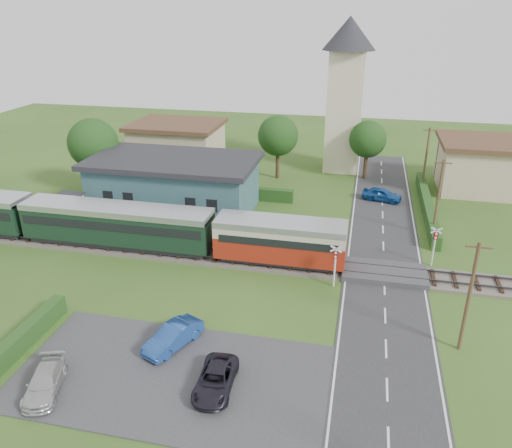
% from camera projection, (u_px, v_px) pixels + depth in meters
% --- Properties ---
extents(ground, '(120.00, 120.00, 0.00)m').
position_uv_depth(ground, '(249.00, 274.00, 37.70)').
color(ground, '#2D4C19').
extents(railway_track, '(76.00, 3.20, 0.49)m').
position_uv_depth(railway_track, '(255.00, 261.00, 39.44)').
color(railway_track, '#4C443D').
rests_on(railway_track, ground).
extents(road, '(6.00, 70.00, 0.05)m').
position_uv_depth(road, '(384.00, 289.00, 35.69)').
color(road, '#28282B').
rests_on(road, ground).
extents(car_park, '(17.00, 9.00, 0.08)m').
position_uv_depth(car_park, '(172.00, 376.00, 27.26)').
color(car_park, '#333335').
rests_on(car_park, ground).
extents(crossing_deck, '(6.20, 3.40, 0.45)m').
position_uv_depth(crossing_deck, '(384.00, 273.00, 37.40)').
color(crossing_deck, '#333335').
rests_on(crossing_deck, ground).
extents(platform, '(30.00, 3.00, 0.45)m').
position_uv_depth(platform, '(153.00, 231.00, 44.24)').
color(platform, gray).
rests_on(platform, ground).
extents(equipment_hut, '(2.30, 2.30, 2.55)m').
position_uv_depth(equipment_hut, '(69.00, 208.00, 45.22)').
color(equipment_hut, beige).
rests_on(equipment_hut, platform).
extents(station_building, '(16.00, 9.00, 5.30)m').
position_uv_depth(station_building, '(175.00, 184.00, 48.43)').
color(station_building, '#2A5561').
rests_on(station_building, ground).
extents(train, '(43.20, 2.90, 3.40)m').
position_uv_depth(train, '(82.00, 221.00, 41.54)').
color(train, '#232328').
rests_on(train, ground).
extents(church_tower, '(6.00, 6.00, 17.60)m').
position_uv_depth(church_tower, '(346.00, 84.00, 57.60)').
color(church_tower, beige).
rests_on(church_tower, ground).
extents(house_west, '(10.80, 8.80, 5.50)m').
position_uv_depth(house_west, '(178.00, 144.00, 61.89)').
color(house_west, tan).
rests_on(house_west, ground).
extents(house_east, '(8.80, 8.80, 5.50)m').
position_uv_depth(house_east, '(479.00, 164.00, 54.03)').
color(house_east, tan).
rests_on(house_east, ground).
extents(hedge_carpark, '(0.80, 9.00, 1.20)m').
position_uv_depth(hedge_carpark, '(17.00, 344.00, 28.92)').
color(hedge_carpark, '#193814').
rests_on(hedge_carpark, ground).
extents(hedge_roadside, '(0.80, 18.00, 1.20)m').
position_uv_depth(hedge_roadside, '(427.00, 206.00, 48.92)').
color(hedge_roadside, '#193814').
rests_on(hedge_roadside, ground).
extents(hedge_station, '(22.00, 0.80, 1.30)m').
position_uv_depth(hedge_station, '(191.00, 189.00, 53.27)').
color(hedge_station, '#193814').
rests_on(hedge_station, ground).
extents(tree_a, '(5.20, 5.20, 8.00)m').
position_uv_depth(tree_a, '(93.00, 144.00, 52.02)').
color(tree_a, '#332316').
rests_on(tree_a, ground).
extents(tree_b, '(4.60, 4.60, 7.34)m').
position_uv_depth(tree_b, '(278.00, 136.00, 56.62)').
color(tree_b, '#332316').
rests_on(tree_b, ground).
extents(tree_c, '(4.20, 4.20, 6.78)m').
position_uv_depth(tree_c, '(368.00, 139.00, 56.56)').
color(tree_c, '#332316').
rests_on(tree_c, ground).
extents(utility_pole_b, '(1.40, 0.22, 7.00)m').
position_uv_depth(utility_pole_b, '(469.00, 296.00, 28.05)').
color(utility_pole_b, '#473321').
rests_on(utility_pole_b, ground).
extents(utility_pole_c, '(1.40, 0.22, 7.00)m').
position_uv_depth(utility_pole_c, '(438.00, 198.00, 42.34)').
color(utility_pole_c, '#473321').
rests_on(utility_pole_c, ground).
extents(utility_pole_d, '(1.40, 0.22, 7.00)m').
position_uv_depth(utility_pole_d, '(426.00, 159.00, 53.06)').
color(utility_pole_d, '#473321').
rests_on(utility_pole_d, ground).
extents(crossing_signal_near, '(0.84, 0.28, 3.28)m').
position_uv_depth(crossing_signal_near, '(335.00, 260.00, 35.20)').
color(crossing_signal_near, silver).
rests_on(crossing_signal_near, ground).
extents(crossing_signal_far, '(0.84, 0.28, 3.28)m').
position_uv_depth(crossing_signal_far, '(435.00, 241.00, 38.05)').
color(crossing_signal_far, silver).
rests_on(crossing_signal_far, ground).
extents(streetlamp_west, '(0.30, 0.30, 5.15)m').
position_uv_depth(streetlamp_west, '(106.00, 149.00, 58.72)').
color(streetlamp_west, '#3F3F47').
rests_on(streetlamp_west, ground).
extents(streetlamp_east, '(0.30, 0.30, 5.15)m').
position_uv_depth(streetlamp_east, '(438.00, 153.00, 57.41)').
color(streetlamp_east, '#3F3F47').
rests_on(streetlamp_east, ground).
extents(car_on_road, '(4.27, 2.45, 1.37)m').
position_uv_depth(car_on_road, '(382.00, 194.00, 51.45)').
color(car_on_road, navy).
rests_on(car_on_road, road).
extents(car_park_blue, '(2.86, 4.26, 1.33)m').
position_uv_depth(car_park_blue, '(173.00, 336.00, 29.37)').
color(car_park_blue, navy).
rests_on(car_park_blue, car_park).
extents(car_park_silver, '(2.75, 4.24, 1.14)m').
position_uv_depth(car_park_silver, '(45.00, 382.00, 25.97)').
color(car_park_silver, '#B0B0B0').
rests_on(car_park_silver, car_park).
extents(car_park_dark, '(2.06, 4.11, 1.12)m').
position_uv_depth(car_park_dark, '(215.00, 380.00, 26.13)').
color(car_park_dark, black).
rests_on(car_park_dark, car_park).
extents(pedestrian_near, '(0.62, 0.42, 1.65)m').
position_uv_depth(pedestrian_near, '(228.00, 229.00, 42.25)').
color(pedestrian_near, gray).
rests_on(pedestrian_near, platform).
extents(pedestrian_far, '(0.79, 0.90, 1.56)m').
position_uv_depth(pedestrian_far, '(95.00, 214.00, 45.26)').
color(pedestrian_far, gray).
rests_on(pedestrian_far, platform).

